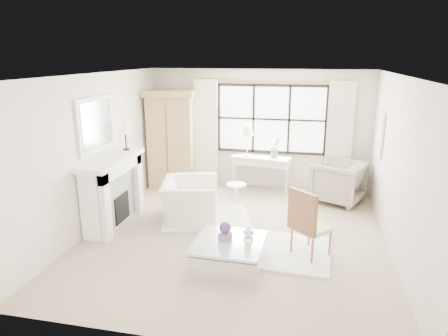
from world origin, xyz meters
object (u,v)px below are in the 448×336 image
(console_table, at_px, (261,174))
(club_armchair, at_px, (190,200))
(coffee_table, at_px, (229,254))
(armoire, at_px, (171,139))

(console_table, height_order, club_armchair, console_table)
(console_table, relative_size, coffee_table, 1.33)
(console_table, relative_size, club_armchair, 1.19)
(club_armchair, bearing_deg, coffee_table, -157.66)
(armoire, bearing_deg, club_armchair, -68.63)
(armoire, height_order, club_armchair, armoire)
(armoire, distance_m, club_armchair, 2.17)
(armoire, height_order, coffee_table, armoire)
(console_table, bearing_deg, coffee_table, -80.46)
(club_armchair, bearing_deg, armoire, 16.55)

